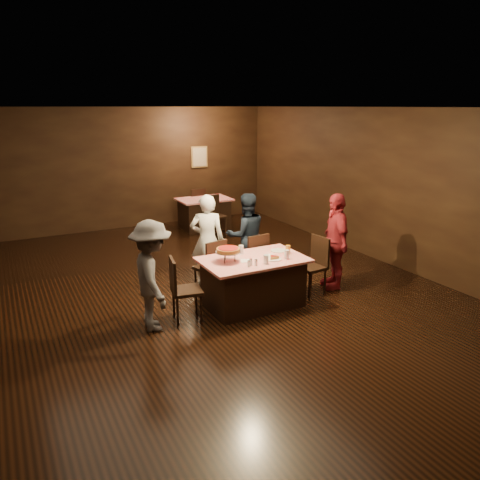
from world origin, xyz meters
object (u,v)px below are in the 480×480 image
main_table (253,282)px  plate_empty (278,251)px  diner_navy_hoodie (246,235)px  glass_back (241,250)px  glass_amber (288,250)px  chair_far_right (252,259)px  pizza_stand (228,250)px  chair_end_left (187,289)px  glass_front_left (266,259)px  diner_grey_knit (152,276)px  glass_front_right (287,255)px  back_table (204,214)px  chair_back_far (195,206)px  diner_red_shirt (335,241)px  chair_far_left (210,266)px  chair_end_right (311,266)px  diner_white_jacket (207,240)px  chair_back_near (216,216)px

main_table → plate_empty: bearing=15.3°
diner_navy_hoodie → glass_back: 1.10m
diner_navy_hoodie → glass_amber: size_ratio=10.99×
chair_far_right → pizza_stand: 1.16m
chair_end_left → glass_front_left: size_ratio=6.79×
glass_amber → main_table: bearing=175.2°
diner_navy_hoodie → diner_grey_knit: size_ratio=0.99×
diner_grey_knit → glass_front_right: (2.06, -0.21, 0.06)m
back_table → pizza_stand: (-1.64, -4.71, 0.57)m
glass_back → chair_back_far: bearing=75.6°
diner_red_shirt → glass_amber: diner_red_shirt is taller
chair_end_left → plate_empty: (1.65, 0.15, 0.30)m
chair_far_left → chair_end_right: 1.68m
diner_white_jacket → diner_grey_knit: bearing=65.8°
chair_end_left → diner_red_shirt: (2.72, 0.04, 0.35)m
diner_white_jacket → glass_back: size_ratio=11.43×
chair_end_right → chair_back_far: 5.36m
main_table → chair_end_right: (1.10, 0.00, 0.09)m
back_table → chair_end_right: size_ratio=1.37×
diner_white_jacket → glass_front_left: (0.31, -1.46, 0.04)m
chair_back_far → glass_front_left: chair_back_far is taller
chair_far_right → diner_white_jacket: bearing=-37.2°
diner_grey_knit → diner_red_shirt: bearing=-82.2°
chair_back_near → plate_empty: 3.98m
diner_red_shirt → chair_back_near: bearing=-153.7°
glass_front_left → glass_amber: bearing=24.4°
chair_end_left → glass_front_right: 1.61m
chair_back_near → chair_back_far: same height
diner_white_jacket → diner_red_shirt: size_ratio=0.97×
diner_grey_knit → glass_front_left: 1.68m
diner_navy_hoodie → glass_front_right: 1.48m
diner_white_jacket → diner_red_shirt: (1.87, -1.12, 0.02)m
chair_far_left → glass_back: size_ratio=6.79×
pizza_stand → back_table: bearing=70.7°
diner_grey_knit → glass_front_left: (1.66, -0.26, 0.06)m
back_table → chair_far_right: size_ratio=1.37×
pizza_stand → main_table: bearing=-7.1°
chair_back_near → glass_back: bearing=-115.9°
chair_end_right → glass_front_left: chair_end_right is taller
chair_far_right → chair_back_near: size_ratio=1.00×
chair_far_right → glass_back: chair_far_right is taller
chair_back_near → diner_navy_hoodie: size_ratio=0.62×
chair_far_right → chair_end_right: same height
chair_end_left → plate_empty: bearing=-74.3°
diner_grey_knit → pizza_stand: (1.21, 0.09, 0.17)m
chair_far_right → pizza_stand: size_ratio=2.50×
glass_amber → chair_back_near: bearing=81.1°
diner_navy_hoodie → glass_front_right: bearing=95.4°
diner_grey_knit → plate_empty: (2.16, 0.19, -0.00)m
back_table → diner_grey_knit: 5.60m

